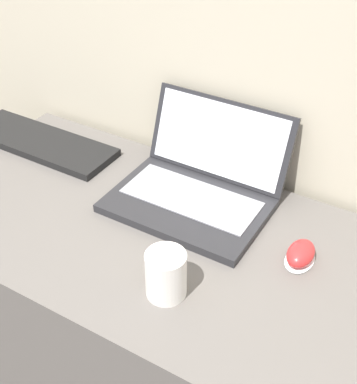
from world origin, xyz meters
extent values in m
cube|color=#5B5651|center=(0.00, 0.29, 0.38)|extent=(1.39, 0.59, 0.77)
cube|color=#232326|center=(-0.09, 0.40, 0.78)|extent=(0.36, 0.24, 0.02)
cube|color=gray|center=(-0.09, 0.42, 0.79)|extent=(0.32, 0.13, 0.00)
cube|color=#232326|center=(-0.09, 0.55, 0.88)|extent=(0.36, 0.08, 0.19)
cube|color=white|center=(-0.09, 0.55, 0.88)|extent=(0.33, 0.06, 0.16)
cylinder|color=silver|center=(0.01, 0.15, 0.82)|extent=(0.08, 0.08, 0.10)
cylinder|color=black|center=(0.01, 0.15, 0.86)|extent=(0.07, 0.07, 0.01)
ellipsoid|color=white|center=(0.20, 0.37, 0.77)|extent=(0.06, 0.09, 0.01)
ellipsoid|color=red|center=(0.20, 0.37, 0.79)|extent=(0.05, 0.08, 0.04)
cube|color=black|center=(-0.58, 0.43, 0.78)|extent=(0.44, 0.14, 0.02)
camera|label=1|loc=(0.40, -0.46, 1.55)|focal=50.00mm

